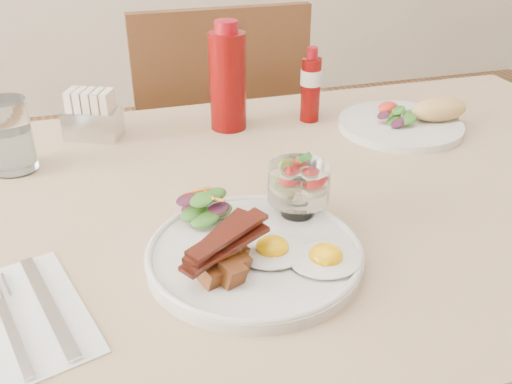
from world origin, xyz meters
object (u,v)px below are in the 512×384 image
object	(u,v)px
main_plate	(254,255)
hot_sauce_bottle	(311,86)
water_glass	(11,140)
chair_far	(216,152)
ketchup_bottle	(228,80)
fruit_cup	(298,183)
second_plate	(410,120)
table	(304,242)
sugar_caddy	(92,117)

from	to	relation	value
main_plate	hot_sauce_bottle	distance (m)	0.50
water_glass	chair_far	bearing A→B (deg)	45.32
ketchup_bottle	hot_sauce_bottle	xyz separation A→B (m)	(0.17, -0.01, -0.02)
fruit_cup	second_plate	xyz separation A→B (m)	(0.33, 0.27, -0.05)
main_plate	water_glass	bearing A→B (deg)	130.65
second_plate	hot_sauce_bottle	size ratio (longest dim) A/B	1.75
water_glass	fruit_cup	bearing A→B (deg)	-36.53
fruit_cup	water_glass	xyz separation A→B (m)	(-0.40, 0.29, -0.01)
second_plate	hot_sauce_bottle	distance (m)	0.20
water_glass	hot_sauce_bottle	bearing A→B (deg)	6.85
table	second_plate	size ratio (longest dim) A/B	5.10
fruit_cup	second_plate	size ratio (longest dim) A/B	0.34
fruit_cup	hot_sauce_bottle	xyz separation A→B (m)	(0.16, 0.36, 0.01)
hot_sauce_bottle	sugar_caddy	size ratio (longest dim) A/B	1.29
second_plate	water_glass	size ratio (longest dim) A/B	2.12
main_plate	fruit_cup	bearing A→B (deg)	39.77
table	water_glass	bearing A→B (deg)	153.26
main_plate	second_plate	world-z (taller)	second_plate
hot_sauce_bottle	fruit_cup	bearing A→B (deg)	-113.73
main_plate	hot_sauce_bottle	bearing A→B (deg)	60.59
table	water_glass	xyz separation A→B (m)	(-0.44, 0.22, 0.14)
second_plate	ketchup_bottle	distance (m)	0.36
chair_far	hot_sauce_bottle	world-z (taller)	chair_far
main_plate	second_plate	bearing A→B (deg)	38.97
hot_sauce_bottle	water_glass	world-z (taller)	hot_sauce_bottle
main_plate	water_glass	world-z (taller)	water_glass
sugar_caddy	water_glass	xyz separation A→B (m)	(-0.13, -0.10, 0.01)
fruit_cup	sugar_caddy	distance (m)	0.47
fruit_cup	water_glass	bearing A→B (deg)	143.47
second_plate	ketchup_bottle	xyz separation A→B (m)	(-0.34, 0.10, 0.08)
chair_far	ketchup_bottle	bearing A→B (deg)	-97.66
chair_far	water_glass	bearing A→B (deg)	-134.68
chair_far	second_plate	xyz separation A→B (m)	(0.29, -0.47, 0.24)
fruit_cup	sugar_caddy	bearing A→B (deg)	123.72
chair_far	sugar_caddy	bearing A→B (deg)	-131.66
table	hot_sauce_bottle	size ratio (longest dim) A/B	8.93
fruit_cup	ketchup_bottle	distance (m)	0.37
main_plate	second_plate	size ratio (longest dim) A/B	1.07
table	ketchup_bottle	size ratio (longest dim) A/B	6.43
main_plate	hot_sauce_bottle	world-z (taller)	hot_sauce_bottle
chair_far	sugar_caddy	world-z (taller)	chair_far
hot_sauce_bottle	main_plate	bearing A→B (deg)	-119.41
table	second_plate	world-z (taller)	second_plate
table	fruit_cup	size ratio (longest dim) A/B	15.09
chair_far	water_glass	size ratio (longest dim) A/B	7.55
main_plate	hot_sauce_bottle	xyz separation A→B (m)	(0.24, 0.43, 0.06)
second_plate	sugar_caddy	distance (m)	0.61
table	ketchup_bottle	world-z (taller)	ketchup_bottle
chair_far	water_glass	distance (m)	0.68
chair_far	fruit_cup	distance (m)	0.79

